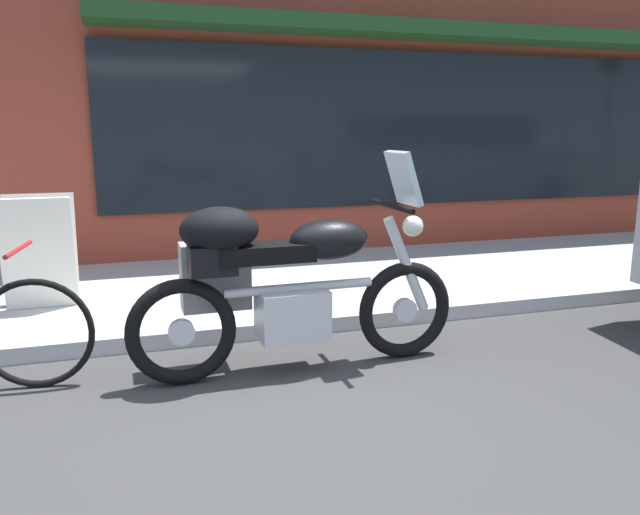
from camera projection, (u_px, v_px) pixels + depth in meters
name	position (u px, v px, depth m)	size (l,w,h in m)	color
ground_plane	(273.00, 408.00, 3.48)	(80.00, 80.00, 0.00)	#3A3A3A
touring_motorcycle	(279.00, 279.00, 3.91)	(2.18, 0.65, 1.41)	black
sandwich_board_sign	(39.00, 252.00, 4.96)	(0.55, 0.41, 0.91)	silver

